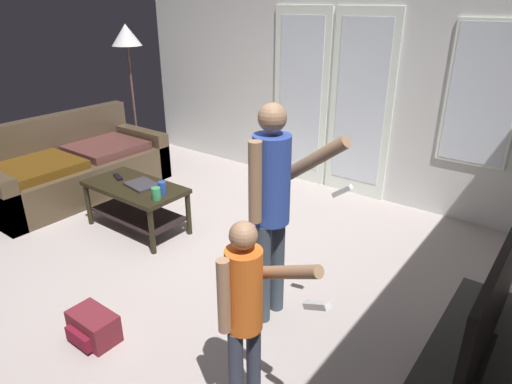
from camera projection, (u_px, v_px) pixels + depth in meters
ground_plane at (179, 269)px, 3.79m from camera, size 5.43×4.84×0.02m
wall_back_with_doors at (330, 73)px, 4.97m from camera, size 5.43×0.09×2.74m
leather_couch at (73, 169)px, 5.15m from camera, size 0.97×2.03×0.85m
coffee_table at (136, 197)px, 4.29m from camera, size 1.01×0.52×0.47m
flat_screen_tv at (493, 305)px, 2.00m from camera, size 0.08×1.22×0.67m
person_adult at (273, 198)px, 2.87m from camera, size 0.61×0.41×1.53m
person_child at (246, 306)px, 2.20m from camera, size 0.53×0.31×1.16m
floor_lamp at (127, 42)px, 5.71m from camera, size 0.38×0.38×1.80m
backpack at (93, 327)px, 2.95m from camera, size 0.34×0.24×0.20m
laptop_closed at (142, 185)px, 4.21m from camera, size 0.34×0.27×0.03m
cup_near_edge at (156, 194)px, 3.92m from camera, size 0.08×0.08×0.11m
cup_by_laptop at (162, 188)px, 4.03m from camera, size 0.07×0.07×0.12m
tv_remote_black at (118, 177)px, 4.40m from camera, size 0.18×0.11×0.02m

